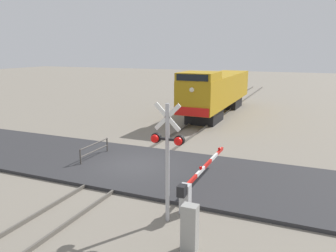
{
  "coord_description": "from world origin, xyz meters",
  "views": [
    {
      "loc": [
        8.0,
        -14.24,
        5.86
      ],
      "look_at": [
        1.11,
        1.79,
        1.89
      ],
      "focal_mm": 36.17,
      "sensor_mm": 36.0,
      "label": 1
    }
  ],
  "objects_px": {
    "guard_railing": "(94,149)",
    "locomotive": "(217,91)",
    "utility_cabinet": "(190,228)",
    "crossing_signal": "(167,149)",
    "crossing_gate": "(192,186)"
  },
  "relations": [
    {
      "from": "guard_railing",
      "to": "locomotive",
      "type": "bearing_deg",
      "value": 80.79
    },
    {
      "from": "guard_railing",
      "to": "utility_cabinet",
      "type": "bearing_deg",
      "value": -38.11
    },
    {
      "from": "crossing_signal",
      "to": "utility_cabinet",
      "type": "distance_m",
      "value": 2.67
    },
    {
      "from": "crossing_signal",
      "to": "utility_cabinet",
      "type": "bearing_deg",
      "value": -46.15
    },
    {
      "from": "crossing_signal",
      "to": "guard_railing",
      "type": "height_order",
      "value": "crossing_signal"
    },
    {
      "from": "crossing_gate",
      "to": "utility_cabinet",
      "type": "distance_m",
      "value": 3.09
    },
    {
      "from": "locomotive",
      "to": "crossing_signal",
      "type": "relative_size",
      "value": 3.52
    },
    {
      "from": "crossing_gate",
      "to": "utility_cabinet",
      "type": "xyz_separation_m",
      "value": [
        0.94,
        -2.94,
        -0.03
      ]
    },
    {
      "from": "crossing_signal",
      "to": "guard_railing",
      "type": "relative_size",
      "value": 1.66
    },
    {
      "from": "crossing_signal",
      "to": "guard_railing",
      "type": "distance_m",
      "value": 7.96
    },
    {
      "from": "crossing_signal",
      "to": "guard_railing",
      "type": "xyz_separation_m",
      "value": [
        -6.23,
        4.55,
        -1.99
      ]
    },
    {
      "from": "crossing_signal",
      "to": "crossing_gate",
      "type": "bearing_deg",
      "value": 76.76
    },
    {
      "from": "locomotive",
      "to": "utility_cabinet",
      "type": "distance_m",
      "value": 22.05
    },
    {
      "from": "locomotive",
      "to": "crossing_gate",
      "type": "height_order",
      "value": "locomotive"
    },
    {
      "from": "locomotive",
      "to": "crossing_gate",
      "type": "distance_m",
      "value": 18.98
    }
  ]
}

